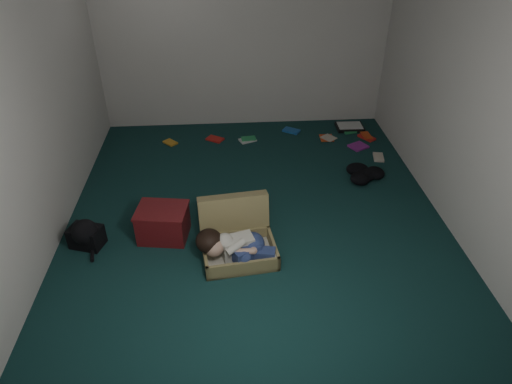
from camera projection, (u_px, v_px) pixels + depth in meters
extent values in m
plane|color=#113332|center=(255.00, 211.00, 5.03)|extent=(4.50, 4.50, 0.00)
plane|color=silver|center=(243.00, 35.00, 6.16)|extent=(4.50, 0.00, 4.50)
plane|color=silver|center=(284.00, 264.00, 2.44)|extent=(4.50, 0.00, 4.50)
plane|color=silver|center=(38.00, 106.00, 4.18)|extent=(0.00, 4.50, 4.50)
plane|color=silver|center=(460.00, 94.00, 4.42)|extent=(0.00, 4.50, 4.50)
cube|color=#90824F|center=(240.00, 252.00, 4.34)|extent=(0.74, 0.57, 0.16)
cube|color=beige|center=(240.00, 255.00, 4.37)|extent=(0.68, 0.51, 0.02)
cube|color=#90824F|center=(234.00, 218.00, 4.51)|extent=(0.71, 0.29, 0.51)
cube|color=beige|center=(238.00, 247.00, 4.28)|extent=(0.33, 0.24, 0.22)
sphere|color=tan|center=(214.00, 247.00, 4.18)|extent=(0.19, 0.19, 0.19)
ellipsoid|color=black|center=(209.00, 241.00, 4.20)|extent=(0.25, 0.26, 0.21)
ellipsoid|color=navy|center=(253.00, 244.00, 4.31)|extent=(0.23, 0.26, 0.21)
cube|color=navy|center=(247.00, 253.00, 4.21)|extent=(0.29, 0.24, 0.14)
cube|color=navy|center=(262.00, 254.00, 4.24)|extent=(0.25, 0.16, 0.11)
sphere|color=white|center=(272.00, 252.00, 4.29)|extent=(0.11, 0.11, 0.11)
sphere|color=white|center=(273.00, 258.00, 4.24)|extent=(0.10, 0.10, 0.10)
cylinder|color=tan|center=(245.00, 251.00, 4.15)|extent=(0.18, 0.08, 0.07)
cube|color=maroon|center=(163.00, 224.00, 4.58)|extent=(0.52, 0.43, 0.32)
cube|color=maroon|center=(161.00, 210.00, 4.48)|extent=(0.54, 0.45, 0.02)
cube|color=black|center=(350.00, 127.00, 6.71)|extent=(0.39, 0.30, 0.05)
cube|color=white|center=(350.00, 125.00, 6.69)|extent=(0.36, 0.26, 0.01)
cube|color=gold|center=(170.00, 143.00, 6.33)|extent=(0.20, 0.15, 0.02)
cube|color=red|center=(215.00, 139.00, 6.42)|extent=(0.25, 0.24, 0.02)
cube|color=white|center=(247.00, 140.00, 6.40)|extent=(0.20, 0.23, 0.02)
cube|color=#205FB0|center=(291.00, 131.00, 6.63)|extent=(0.21, 0.24, 0.02)
cube|color=#D54419|center=(327.00, 138.00, 6.46)|extent=(0.25, 0.23, 0.02)
cube|color=#28934F|center=(349.00, 131.00, 6.64)|extent=(0.21, 0.17, 0.02)
cube|color=#992693|center=(358.00, 146.00, 6.24)|extent=(0.25, 0.24, 0.02)
cube|color=beige|center=(378.00, 158.00, 5.99)|extent=(0.18, 0.22, 0.02)
cube|color=gold|center=(369.00, 174.00, 5.65)|extent=(0.22, 0.24, 0.02)
cube|color=red|center=(367.00, 138.00, 6.46)|extent=(0.24, 0.22, 0.02)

